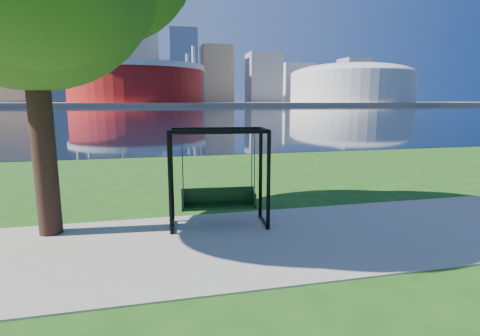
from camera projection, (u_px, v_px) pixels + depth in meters
name	position (u px, v px, depth m)	size (l,w,h in m)	color
ground	(251.00, 233.00, 8.20)	(900.00, 900.00, 0.00)	#1E5114
path	(257.00, 240.00, 7.72)	(120.00, 4.00, 0.03)	#9E937F
river	(159.00, 111.00, 105.94)	(900.00, 180.00, 0.02)	black
far_bank	(153.00, 103.00, 301.24)	(900.00, 228.00, 2.00)	#937F60
stadium	(137.00, 82.00, 228.62)	(83.00, 83.00, 32.00)	maroon
arena	(351.00, 82.00, 261.00)	(84.00, 84.00, 26.56)	beige
skyline	(146.00, 60.00, 306.96)	(392.00, 66.00, 96.50)	gray
swing	(218.00, 180.00, 8.47)	(2.27, 1.13, 2.26)	black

